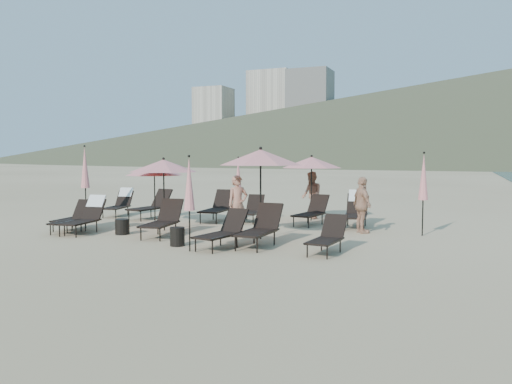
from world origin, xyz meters
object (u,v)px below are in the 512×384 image
at_px(lounger_2, 163,220).
at_px(lounger_3, 223,231).
at_px(lounger_6, 120,203).
at_px(umbrella_open_2, 261,157).
at_px(lounger_11, 356,210).
at_px(beachgoer_b, 312,195).
at_px(lounger_9, 252,209).
at_px(lounger_12, 74,216).
at_px(umbrella_open_1, 164,166).
at_px(lounger_8, 218,207).
at_px(side_table_0, 122,227).
at_px(lounger_10, 312,211).
at_px(umbrella_open_0, 154,170).
at_px(beachgoer_a, 238,205).
at_px(umbrella_closed_3, 238,174).
at_px(lounger_7, 151,205).
at_px(lounger_5, 328,236).
at_px(lounger_1, 86,215).
at_px(umbrella_closed_2, 85,168).
at_px(beachgoer_c, 362,205).
at_px(lounger_4, 260,227).
at_px(side_table_1, 177,237).
at_px(umbrella_closed_0, 189,184).
at_px(umbrella_closed_1, 424,177).
at_px(umbrella_open_3, 312,162).
at_px(lounger_0, 73,218).

height_order(lounger_2, lounger_3, lounger_2).
distance_m(lounger_6, umbrella_open_2, 7.81).
height_order(lounger_11, beachgoer_b, beachgoer_b).
xyz_separation_m(lounger_9, lounger_12, (-4.38, -3.80, -0.01)).
height_order(lounger_12, umbrella_open_1, umbrella_open_1).
xyz_separation_m(lounger_8, side_table_0, (-1.16, -3.81, -0.27)).
bearing_deg(lounger_10, umbrella_open_0, -149.42).
height_order(side_table_0, beachgoer_a, beachgoer_a).
bearing_deg(umbrella_closed_3, lounger_7, -140.21).
height_order(lounger_3, lounger_5, lounger_3).
xyz_separation_m(lounger_1, lounger_9, (3.55, 4.25, -0.09)).
bearing_deg(side_table_0, lounger_7, 111.81).
relative_size(umbrella_closed_2, side_table_0, 5.92).
distance_m(beachgoer_b, beachgoer_c, 3.66).
distance_m(lounger_4, side_table_0, 4.43).
bearing_deg(side_table_1, lounger_12, 163.81).
relative_size(lounger_2, lounger_4, 1.02).
bearing_deg(umbrella_closed_0, lounger_1, 162.32).
xyz_separation_m(lounger_5, lounger_7, (-7.62, 4.00, 0.09)).
bearing_deg(side_table_1, lounger_7, 130.59).
height_order(umbrella_closed_2, beachgoer_a, umbrella_closed_2).
bearing_deg(umbrella_open_0, umbrella_closed_1, 6.14).
height_order(umbrella_open_3, umbrella_closed_0, umbrella_open_3).
bearing_deg(lounger_3, side_table_0, 177.07).
distance_m(lounger_0, umbrella_closed_3, 6.54).
relative_size(lounger_2, umbrella_open_0, 0.90).
xyz_separation_m(lounger_6, lounger_10, (7.50, 0.35, -0.04)).
bearing_deg(lounger_10, beachgoer_a, -108.31).
bearing_deg(lounger_8, umbrella_open_3, 19.08).
distance_m(lounger_2, lounger_4, 3.17).
height_order(lounger_12, umbrella_closed_0, umbrella_closed_0).
bearing_deg(umbrella_closed_3, lounger_6, -155.68).
xyz_separation_m(lounger_0, umbrella_closed_3, (2.76, 5.81, 1.16)).
distance_m(lounger_7, lounger_9, 3.79).
bearing_deg(umbrella_open_3, lounger_5, -70.04).
bearing_deg(lounger_11, lounger_2, -146.28).
relative_size(lounger_4, beachgoer_a, 1.05).
xyz_separation_m(lounger_11, umbrella_closed_3, (-4.82, 1.37, 1.03)).
bearing_deg(lounger_7, lounger_3, -32.31).
bearing_deg(umbrella_closed_0, lounger_10, 76.45).
distance_m(lounger_11, umbrella_closed_2, 9.61).
bearing_deg(beachgoer_c, umbrella_closed_3, 25.79).
bearing_deg(lounger_10, umbrella_closed_2, -158.34).
distance_m(lounger_1, beachgoer_b, 7.87).
height_order(lounger_0, lounger_1, lounger_1).
height_order(lounger_8, umbrella_open_3, umbrella_open_3).
xyz_separation_m(lounger_0, lounger_11, (7.58, 4.44, 0.14)).
relative_size(lounger_6, umbrella_closed_3, 0.78).
xyz_separation_m(lounger_6, umbrella_open_0, (2.66, -1.58, 1.31)).
bearing_deg(side_table_0, umbrella_open_1, 58.54).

